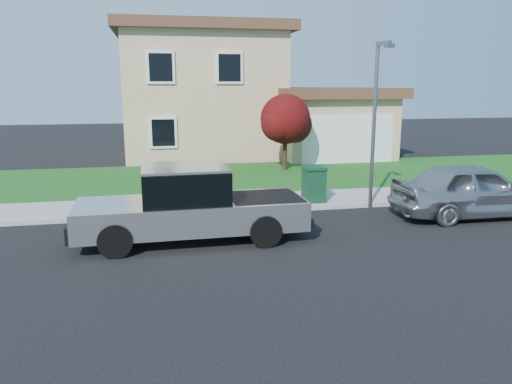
% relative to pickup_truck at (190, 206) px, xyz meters
% --- Properties ---
extents(ground, '(80.00, 80.00, 0.00)m').
position_rel_pickup_truck_xyz_m(ground, '(1.82, -0.53, -0.88)').
color(ground, black).
rests_on(ground, ground).
extents(curb, '(40.00, 0.20, 0.12)m').
position_rel_pickup_truck_xyz_m(curb, '(2.82, 2.37, -0.82)').
color(curb, gray).
rests_on(curb, ground).
extents(sidewalk, '(40.00, 2.00, 0.15)m').
position_rel_pickup_truck_xyz_m(sidewalk, '(2.82, 3.47, -0.81)').
color(sidewalk, gray).
rests_on(sidewalk, ground).
extents(lawn, '(40.00, 7.00, 0.10)m').
position_rel_pickup_truck_xyz_m(lawn, '(2.82, 7.97, -0.83)').
color(lawn, '#164E17').
rests_on(lawn, ground).
extents(house, '(14.00, 11.30, 6.85)m').
position_rel_pickup_truck_xyz_m(house, '(3.13, 15.85, 2.28)').
color(house, tan).
rests_on(house, ground).
extents(pickup_truck, '(5.81, 2.24, 1.90)m').
position_rel_pickup_truck_xyz_m(pickup_truck, '(0.00, 0.00, 0.00)').
color(pickup_truck, black).
rests_on(pickup_truck, ground).
extents(woman, '(0.62, 0.50, 1.61)m').
position_rel_pickup_truck_xyz_m(woman, '(0.43, 1.28, -0.12)').
color(woman, tan).
rests_on(woman, ground).
extents(sedan, '(4.78, 2.00, 1.62)m').
position_rel_pickup_truck_xyz_m(sedan, '(8.32, 0.63, -0.08)').
color(sedan, '#A4A6AB').
rests_on(sedan, ground).
extents(ornamental_tree, '(2.43, 2.19, 3.34)m').
position_rel_pickup_truck_xyz_m(ornamental_tree, '(4.91, 9.24, 1.35)').
color(ornamental_tree, black).
rests_on(ornamental_tree, lawn).
extents(trash_bin, '(0.73, 0.83, 1.13)m').
position_rel_pickup_truck_xyz_m(trash_bin, '(4.15, 2.87, -0.16)').
color(trash_bin, '#0E351E').
rests_on(trash_bin, sidewalk).
extents(street_lamp, '(0.34, 0.66, 5.07)m').
position_rel_pickup_truck_xyz_m(street_lamp, '(5.83, 2.16, 2.01)').
color(street_lamp, slate).
rests_on(street_lamp, ground).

